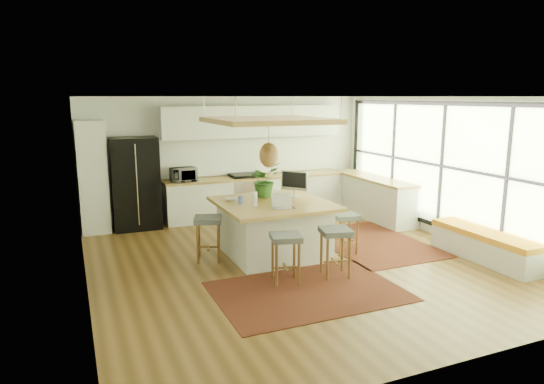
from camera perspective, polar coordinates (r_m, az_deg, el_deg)
name	(u,v)px	position (r m, az deg, el deg)	size (l,w,h in m)	color
floor	(295,261)	(8.14, 2.70, -8.15)	(7.00, 7.00, 0.00)	#523817
ceiling	(296,97)	(7.68, 2.89, 11.23)	(7.00, 7.00, 0.00)	white
wall_back	(229,157)	(11.02, -5.15, 4.15)	(6.50, 6.50, 0.00)	silver
wall_front	(453,239)	(4.96, 20.69, -5.28)	(6.50, 6.50, 0.00)	silver
wall_left	(80,198)	(7.04, -21.78, -0.62)	(7.00, 7.00, 0.00)	silver
wall_right	(451,170)	(9.65, 20.48, 2.48)	(7.00, 7.00, 0.00)	silver
window_wall	(450,167)	(9.62, 20.37, 2.77)	(0.10, 6.20, 2.60)	black
pantry	(93,177)	(10.22, -20.50, 1.66)	(0.55, 0.60, 2.25)	silver
back_counter_base	(257,197)	(11.05, -1.85, -0.57)	(4.20, 0.60, 0.88)	silver
back_counter_top	(256,177)	(10.96, -1.86, 1.78)	(4.24, 0.64, 0.05)	olive
backsplash	(252,156)	(11.18, -2.43, 4.29)	(4.20, 0.02, 0.80)	white
upper_cabinets	(254,122)	(10.96, -2.17, 8.35)	(4.20, 0.34, 0.70)	silver
range	(246,195)	(10.95, -3.07, -0.37)	(0.76, 0.62, 1.00)	#A5A5AA
right_counter_base	(373,198)	(11.13, 11.91, -0.72)	(0.60, 2.50, 0.88)	silver
right_counter_top	(374,178)	(11.05, 12.00, 1.61)	(0.64, 2.54, 0.05)	olive
window_bench	(485,246)	(8.84, 23.89, -5.83)	(0.52, 2.00, 0.50)	silver
ceiling_panel	(269,137)	(7.95, -0.38, 6.55)	(1.86, 1.86, 0.80)	olive
rug_near	(308,291)	(6.94, 4.27, -11.65)	(2.60, 1.80, 0.01)	black
rug_right	(371,243)	(9.28, 11.66, -5.89)	(1.80, 2.60, 0.01)	black
fridge	(135,184)	(10.31, -15.89, 0.89)	(0.94, 0.74, 1.89)	black
island	(273,228)	(8.34, 0.14, -4.31)	(1.85, 1.85, 0.93)	olive
stool_near_left	(286,259)	(7.13, 1.63, -7.96)	(0.43, 0.43, 0.73)	#484E4F
stool_near_right	(335,254)	(7.43, 7.50, -7.27)	(0.44, 0.44, 0.75)	#484E4F
stool_right_front	(345,233)	(8.52, 8.63, -4.86)	(0.42, 0.42, 0.70)	#484E4F
stool_right_back	(318,220)	(9.36, 5.43, -3.32)	(0.42, 0.42, 0.71)	#484E4F
stool_left_side	(208,240)	(8.11, -7.55, -5.66)	(0.44, 0.44, 0.75)	#484E4F
laptop	(284,201)	(7.73, 1.39, -1.09)	(0.34, 0.36, 0.25)	#A5A5AA
monitor	(294,183)	(8.61, 2.65, 1.13)	(0.51, 0.18, 0.48)	#A5A5AA
microwave	(183,173)	(10.40, -10.45, 2.22)	(0.52, 0.29, 0.36)	#A5A5AA
island_plant	(264,183)	(8.64, -0.94, 1.05)	(0.56, 0.62, 0.48)	#1E4C19
island_bowl	(231,199)	(8.34, -4.90, -0.88)	(0.20, 0.20, 0.05)	white
island_bottle_0	(241,198)	(8.10, -3.71, -0.71)	(0.07, 0.07, 0.19)	blue
island_bottle_1	(254,200)	(7.92, -2.09, -0.97)	(0.07, 0.07, 0.19)	white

